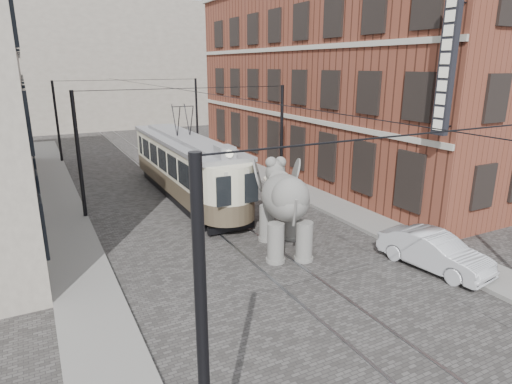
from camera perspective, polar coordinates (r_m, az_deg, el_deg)
ground at (r=18.36m, az=-1.27°, el=-6.38°), size 120.00×120.00×0.00m
tram_rails at (r=18.36m, az=-1.27°, el=-6.35°), size 1.54×80.00×0.02m
sidewalk_right at (r=21.48m, az=13.27°, el=-3.20°), size 2.00×60.00×0.15m
sidewalk_left at (r=16.78m, az=-21.92°, el=-9.62°), size 2.00×60.00×0.15m
brick_building at (r=30.46m, az=10.18°, el=14.00°), size 8.00×26.00×12.00m
distant_block at (r=55.73m, az=-20.46°, el=15.21°), size 28.00×10.00×14.00m
catenary at (r=21.87m, az=-7.61°, el=5.39°), size 11.00×30.20×6.00m
tram at (r=24.09m, az=-9.32°, el=5.13°), size 2.67×12.64×5.01m
elephant at (r=16.99m, az=3.79°, el=-2.27°), size 4.71×6.19×3.36m
parked_car at (r=17.00m, az=22.21°, el=-7.15°), size 2.01×4.19×1.33m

